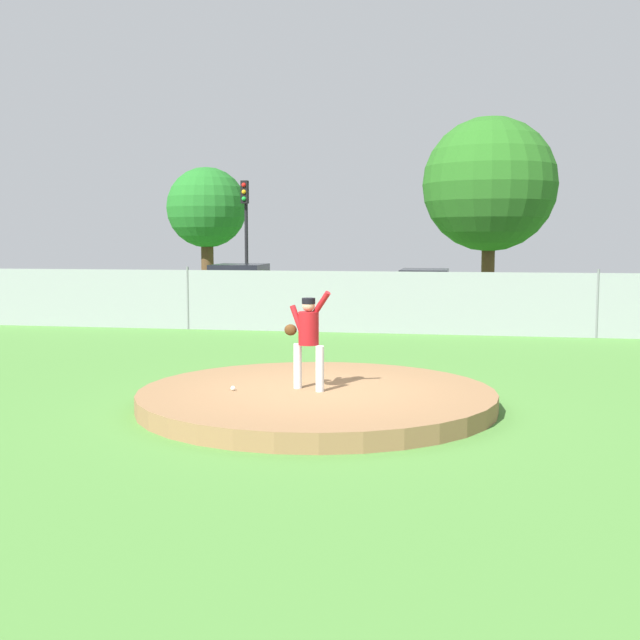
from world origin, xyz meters
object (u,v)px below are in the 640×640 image
(baseball, at_px, (233,388))
(traffic_light_near, at_px, (246,221))
(parked_car_white, at_px, (240,291))
(pitcher_youth, at_px, (308,334))
(parked_car_burgundy, at_px, (424,294))
(traffic_cone_orange, at_px, (196,305))

(baseball, bearing_deg, traffic_light_near, 105.24)
(baseball, height_order, parked_car_white, parked_car_white)
(pitcher_youth, height_order, parked_car_white, pitcher_youth)
(pitcher_youth, distance_m, parked_car_white, 15.56)
(parked_car_white, distance_m, parked_car_burgundy, 6.43)
(parked_car_burgundy, bearing_deg, parked_car_white, -178.14)
(baseball, xyz_separation_m, traffic_cone_orange, (-6.04, 15.42, -0.06))
(pitcher_youth, distance_m, baseball, 1.46)
(parked_car_white, xyz_separation_m, traffic_cone_orange, (-1.80, 0.53, -0.58))
(pitcher_youth, relative_size, parked_car_white, 0.36)
(baseball, height_order, traffic_light_near, traffic_light_near)
(parked_car_white, height_order, traffic_cone_orange, parked_car_white)
(pitcher_youth, distance_m, parked_car_burgundy, 14.85)
(pitcher_youth, height_order, traffic_light_near, traffic_light_near)
(parked_car_burgundy, xyz_separation_m, traffic_cone_orange, (-8.23, 0.33, -0.53))
(traffic_light_near, bearing_deg, traffic_cone_orange, -103.81)
(parked_car_burgundy, xyz_separation_m, traffic_light_near, (-7.36, 3.88, 2.60))
(parked_car_burgundy, height_order, traffic_light_near, traffic_light_near)
(parked_car_burgundy, bearing_deg, baseball, -98.24)
(baseball, bearing_deg, parked_car_burgundy, 81.76)
(pitcher_youth, bearing_deg, baseball, -165.84)
(parked_car_burgundy, relative_size, traffic_cone_orange, 7.87)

